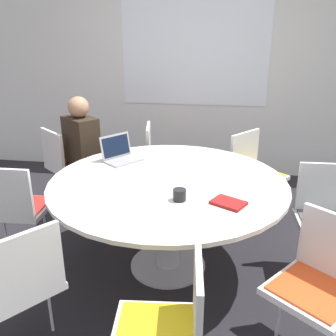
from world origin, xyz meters
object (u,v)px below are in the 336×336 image
object	(u,v)px
chair_4	(320,277)
coffee_cup	(180,195)
chair_0	(66,161)
spiral_notebook	(228,203)
chair_1	(16,204)
chair_2	(18,280)
chair_3	(170,325)
chair_7	(161,157)
chair_6	(254,169)
chair_5	(327,212)
person_0	(83,147)
laptop	(120,154)

from	to	relation	value
chair_4	coffee_cup	size ratio (longest dim) A/B	9.90
chair_0	spiral_notebook	size ratio (longest dim) A/B	3.40
chair_4	spiral_notebook	size ratio (longest dim) A/B	3.40
chair_1	chair_2	xyz separation A→B (m)	(0.51, -0.88, 0.00)
chair_2	chair_3	bearing A→B (deg)	-64.79
chair_0	chair_7	bearing A→B (deg)	55.57
chair_0	chair_3	size ratio (longest dim) A/B	1.00
chair_4	chair_6	distance (m)	1.70
chair_3	chair_5	bearing A→B (deg)	-43.56
chair_1	chair_7	distance (m)	1.59
chair_1	chair_7	world-z (taller)	same
chair_4	coffee_cup	world-z (taller)	chair_4
chair_7	spiral_notebook	bearing A→B (deg)	15.88
chair_3	chair_4	size ratio (longest dim) A/B	1.00
chair_4	person_0	distance (m)	2.47
chair_0	spiral_notebook	xyz separation A→B (m)	(1.66, -1.23, 0.24)
chair_1	chair_3	bearing A→B (deg)	-39.73
chair_2	chair_3	world-z (taller)	same
chair_2	chair_4	world-z (taller)	same
chair_1	chair_2	distance (m)	1.02
chair_7	spiral_notebook	xyz separation A→B (m)	(0.71, -1.51, 0.24)
chair_2	spiral_notebook	bearing A→B (deg)	-22.04
chair_3	person_0	distance (m)	2.31
chair_2	person_0	distance (m)	1.82
chair_6	person_0	xyz separation A→B (m)	(-1.68, -0.16, 0.19)
chair_3	laptop	world-z (taller)	laptop
chair_0	person_0	size ratio (longest dim) A/B	0.71
chair_3	chair_0	bearing A→B (deg)	28.10
chair_7	spiral_notebook	world-z (taller)	chair_7
chair_1	chair_5	size ratio (longest dim) A/B	1.00
chair_0	chair_4	bearing A→B (deg)	2.64
chair_1	chair_7	xyz separation A→B (m)	(0.94, 1.28, 0.00)
chair_3	coffee_cup	bearing A→B (deg)	-1.66
chair_3	chair_6	size ratio (longest dim) A/B	1.00
chair_3	chair_4	world-z (taller)	same
chair_4	chair_7	world-z (taller)	same
chair_5	person_0	size ratio (longest dim) A/B	0.71
spiral_notebook	coffee_cup	size ratio (longest dim) A/B	2.91
chair_1	chair_2	size ratio (longest dim) A/B	1.00
coffee_cup	person_0	bearing A→B (deg)	134.12
chair_6	coffee_cup	size ratio (longest dim) A/B	9.90
chair_2	chair_6	distance (m)	2.41
chair_1	laptop	world-z (taller)	laptop
chair_0	person_0	xyz separation A→B (m)	(0.24, -0.09, 0.19)
person_0	chair_6	bearing A→B (deg)	44.64
chair_6	laptop	bearing A→B (deg)	-24.42
chair_0	coffee_cup	bearing A→B (deg)	-3.32
chair_2	spiral_notebook	xyz separation A→B (m)	(1.14, 0.65, 0.24)
chair_2	chair_6	size ratio (longest dim) A/B	1.00
chair_3	spiral_notebook	size ratio (longest dim) A/B	3.40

